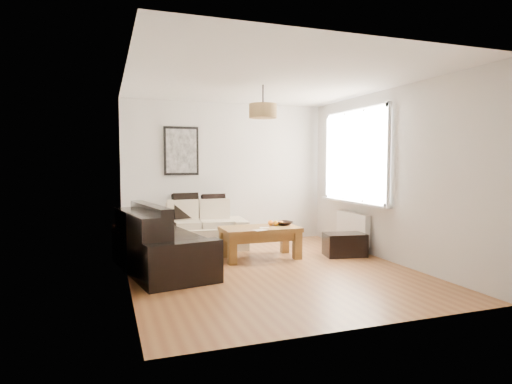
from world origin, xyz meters
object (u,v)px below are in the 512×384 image
object	(u,v)px
sofa_leather	(162,241)
coffee_table	(260,243)
ottoman	(345,245)
loveseat_cream	(200,226)

from	to	relation	value
sofa_leather	coffee_table	bearing A→B (deg)	-90.02
sofa_leather	coffee_table	size ratio (longest dim) A/B	1.61
sofa_leather	ottoman	xyz separation A→B (m)	(2.88, -0.00, -0.24)
loveseat_cream	coffee_table	world-z (taller)	loveseat_cream
loveseat_cream	ottoman	size ratio (longest dim) A/B	2.47
sofa_leather	loveseat_cream	bearing A→B (deg)	-41.89
coffee_table	ottoman	xyz separation A→B (m)	(1.34, -0.29, -0.06)
coffee_table	ottoman	distance (m)	1.37
sofa_leather	coffee_table	distance (m)	1.58
sofa_leather	ottoman	world-z (taller)	sofa_leather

